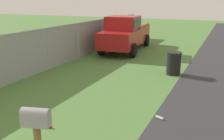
# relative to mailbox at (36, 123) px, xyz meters

# --- Properties ---
(mailbox) EXTENTS (0.32, 0.51, 1.30)m
(mailbox) POSITION_rel_mailbox_xyz_m (0.00, 0.00, 0.00)
(mailbox) COLOR brown
(mailbox) RESTS_ON ground
(pickup_truck) EXTENTS (5.67, 2.51, 2.09)m
(pickup_truck) POSITION_rel_mailbox_xyz_m (11.10, 2.85, 0.07)
(pickup_truck) COLOR maroon
(pickup_truck) RESTS_ON ground
(trash_bin) EXTENTS (0.60, 0.60, 0.94)m
(trash_bin) POSITION_rel_mailbox_xyz_m (7.29, -0.84, -0.56)
(trash_bin) COLOR black
(trash_bin) RESTS_ON ground
(fence_section) EXTENTS (19.46, 0.07, 1.84)m
(fence_section) POSITION_rel_mailbox_xyz_m (6.90, 4.37, -0.05)
(fence_section) COLOR #9EA3A8
(fence_section) RESTS_ON ground
(litter_can_by_mailbox) EXTENTS (0.08, 0.13, 0.07)m
(litter_can_by_mailbox) POSITION_rel_mailbox_xyz_m (1.45, 0.95, -1.00)
(litter_can_by_mailbox) COLOR red
(litter_can_by_mailbox) RESTS_ON ground
(litter_bottle_midfield_a) EXTENTS (0.14, 0.23, 0.07)m
(litter_bottle_midfield_a) POSITION_rel_mailbox_xyz_m (3.06, -1.36, -1.00)
(litter_bottle_midfield_a) COLOR #B2D8BF
(litter_bottle_midfield_a) RESTS_ON ground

